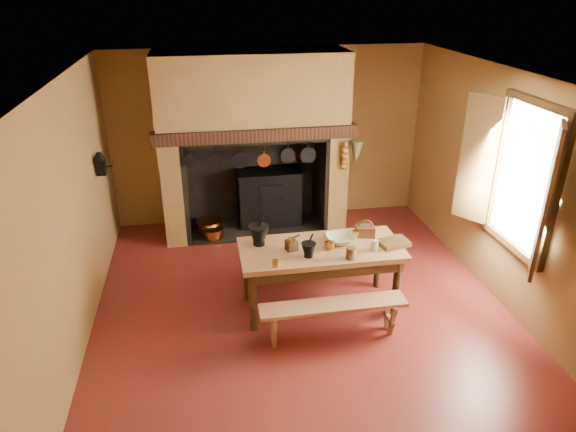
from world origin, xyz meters
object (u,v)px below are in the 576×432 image
object	(u,v)px
work_table	(321,257)
mixing_bowl	(340,239)
bench_front	(333,312)
wicker_basket	(365,230)
iron_range	(270,196)
coffee_grinder	(291,245)

from	to	relation	value
work_table	mixing_bowl	size ratio (longest dim) A/B	5.60
bench_front	wicker_basket	world-z (taller)	wicker_basket
work_table	iron_range	bearing A→B (deg)	96.19
bench_front	coffee_grinder	distance (m)	0.91
work_table	coffee_grinder	bearing A→B (deg)	-179.22
wicker_basket	iron_range	bearing A→B (deg)	123.08
work_table	wicker_basket	bearing A→B (deg)	18.32
bench_front	mixing_bowl	size ratio (longest dim) A/B	4.80
iron_range	mixing_bowl	bearing A→B (deg)	-77.49
bench_front	mixing_bowl	world-z (taller)	mixing_bowl
coffee_grinder	wicker_basket	distance (m)	0.98
iron_range	mixing_bowl	distance (m)	2.48
bench_front	mixing_bowl	distance (m)	0.94
iron_range	work_table	size ratio (longest dim) A/B	0.83
bench_front	wicker_basket	bearing A→B (deg)	54.06
work_table	coffee_grinder	distance (m)	0.41
work_table	wicker_basket	xyz separation A→B (m)	(0.60, 0.20, 0.20)
coffee_grinder	work_table	bearing A→B (deg)	-16.53
bench_front	wicker_basket	xyz separation A→B (m)	(0.60, 0.83, 0.56)
bench_front	iron_range	bearing A→B (deg)	94.94
work_table	mixing_bowl	distance (m)	0.33
iron_range	bench_front	xyz separation A→B (m)	(0.27, -3.12, -0.14)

